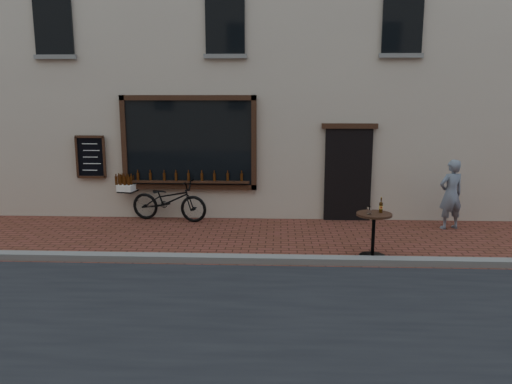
{
  "coord_description": "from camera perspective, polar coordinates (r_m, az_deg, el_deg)",
  "views": [
    {
      "loc": [
        0.27,
        -8.37,
        2.93
      ],
      "look_at": [
        -0.19,
        1.2,
        1.1
      ],
      "focal_mm": 35.0,
      "sensor_mm": 36.0,
      "label": 1
    }
  ],
  "objects": [
    {
      "name": "cargo_bicycle",
      "position": [
        12.12,
        -10.08,
        -0.88
      ],
      "size": [
        2.3,
        1.02,
        1.06
      ],
      "rotation": [
        0.0,
        0.0,
        1.37
      ],
      "color": "black",
      "rests_on": "ground"
    },
    {
      "name": "bistro_table",
      "position": [
        9.45,
        13.31,
        -3.79
      ],
      "size": [
        0.65,
        0.65,
        1.11
      ],
      "color": "black",
      "rests_on": "ground"
    },
    {
      "name": "kerb",
      "position": [
        9.04,
        0.88,
        -7.7
      ],
      "size": [
        90.0,
        0.25,
        0.12
      ],
      "primitive_type": "cube",
      "color": "slate",
      "rests_on": "ground"
    },
    {
      "name": "pedestrian",
      "position": [
        11.96,
        21.38,
        -0.26
      ],
      "size": [
        0.66,
        0.53,
        1.57
      ],
      "primitive_type": "imported",
      "rotation": [
        0.0,
        0.0,
        3.44
      ],
      "color": "slate",
      "rests_on": "ground"
    },
    {
      "name": "ground",
      "position": [
        8.87,
        0.84,
        -8.48
      ],
      "size": [
        90.0,
        90.0,
        0.0
      ],
      "primitive_type": "plane",
      "color": "#5E2D1E",
      "rests_on": "ground"
    },
    {
      "name": "shop_building",
      "position": [
        15.01,
        1.76,
        18.74
      ],
      "size": [
        28.0,
        6.2,
        10.0
      ],
      "color": "#BDAD95",
      "rests_on": "ground"
    }
  ]
}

